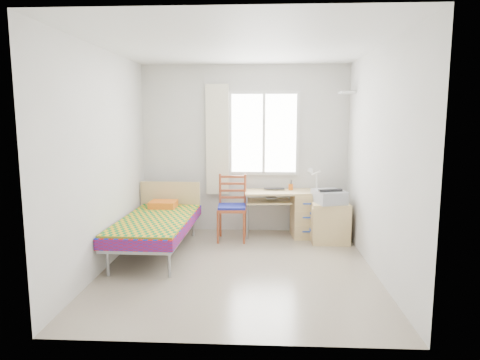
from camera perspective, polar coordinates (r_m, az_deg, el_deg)
name	(u,v)px	position (r m, az deg, el deg)	size (l,w,h in m)	color
floor	(238,268)	(5.27, -0.21, -11.63)	(3.50, 3.50, 0.00)	#BCAD93
ceiling	(238,45)	(5.01, -0.23, 17.54)	(3.50, 3.50, 0.00)	white
wall_back	(245,149)	(6.71, 0.61, 4.11)	(3.20, 3.20, 0.00)	silver
wall_left	(103,160)	(5.31, -17.75, 2.55)	(3.50, 3.50, 0.00)	silver
wall_right	(378,162)	(5.14, 17.91, 2.36)	(3.50, 3.50, 0.00)	silver
window	(264,133)	(6.67, 3.20, 6.22)	(1.10, 0.04, 1.30)	white
curtain	(217,140)	(6.67, -3.04, 5.36)	(0.35, 0.05, 1.70)	beige
floating_shelf	(347,93)	(6.46, 14.07, 11.24)	(0.20, 0.32, 0.03)	white
bed	(157,223)	(5.86, -10.97, -5.61)	(0.94, 1.93, 0.83)	#92959A
desk	(300,212)	(6.56, 8.05, -4.20)	(1.15, 0.60, 0.69)	tan
chair	(232,203)	(6.31, -1.01, -3.12)	(0.44, 0.44, 0.97)	#9A411D
cabinet	(329,222)	(6.36, 11.84, -5.52)	(0.54, 0.48, 0.58)	tan
printer	(329,196)	(6.25, 11.79, -2.13)	(0.49, 0.54, 0.19)	#96979D
laptop	(274,190)	(6.53, 4.60, -1.28)	(0.31, 0.20, 0.02)	black
pen_cup	(291,187)	(6.60, 6.78, -0.93)	(0.07, 0.07, 0.09)	orange
task_lamp	(313,177)	(6.41, 9.77, 0.42)	(0.21, 0.31, 0.37)	white
book	(265,197)	(6.53, 3.40, -2.31)	(0.16, 0.22, 0.02)	gray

